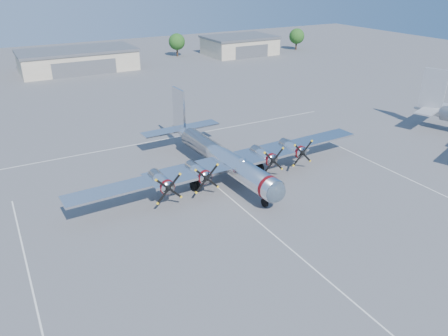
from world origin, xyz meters
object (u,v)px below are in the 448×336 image
hangar_east (240,45)px  tree_east (177,42)px  tree_far_east (297,36)px  main_bomber_b29 (221,176)px  hangar_center (78,60)px

hangar_east → tree_east: (-18.00, 6.04, 1.51)m
tree_far_east → main_bomber_b29: 96.78m
hangar_center → main_bomber_b29: hangar_center is taller
hangar_east → hangar_center: bearing=-180.0°
hangar_center → hangar_east: (48.00, 0.00, 0.00)m
hangar_center → hangar_east: bearing=0.0°
hangar_east → tree_east: 19.04m
hangar_center → tree_east: 30.64m
hangar_center → hangar_east: same height
tree_east → tree_far_east: size_ratio=1.00×
tree_east → tree_far_east: bearing=-11.9°
tree_east → hangar_east: bearing=-18.5°
hangar_east → main_bomber_b29: bearing=-122.4°
tree_far_east → main_bomber_b29: tree_far_east is taller
tree_east → main_bomber_b29: (-28.07, -78.59, -4.22)m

